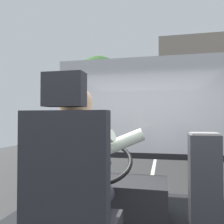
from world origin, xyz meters
name	(u,v)px	position (x,y,z in m)	size (l,w,h in m)	color
ground	(156,158)	(0.00, 8.80, -0.02)	(18.00, 44.00, 0.06)	#2D2D2D
driver_seat	(71,209)	(-0.17, -0.54, 1.26)	(0.48, 0.48, 1.30)	black
bus_driver	(78,169)	(-0.17, -0.43, 1.46)	(0.79, 0.56, 0.81)	#282833
steering_console	(114,197)	(-0.17, 0.64, 0.94)	(1.10, 1.01, 0.82)	black
fare_box	(204,182)	(0.72, 0.54, 1.18)	(0.27, 0.24, 0.92)	#333338
windshield_panel	(139,119)	(0.00, 1.62, 1.77)	(2.50, 0.08, 1.48)	silver
street_tree	(98,81)	(-3.53, 11.90, 4.04)	(2.98, 2.98, 5.56)	#4C3828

